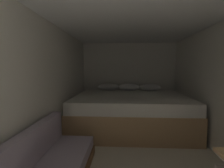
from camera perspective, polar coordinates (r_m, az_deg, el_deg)
name	(u,v)px	position (r m, az deg, el deg)	size (l,w,h in m)	color
ground_plane	(135,165)	(2.69, 7.48, -24.68)	(7.15, 7.15, 0.00)	beige
wall_back	(129,80)	(4.95, 5.51, 1.41)	(2.66, 0.05, 2.04)	silver
wall_left	(41,91)	(2.61, -22.22, -2.22)	(0.05, 5.15, 2.04)	silver
ceiling_slab	(137,12)	(2.45, 8.08, 22.39)	(2.66, 5.15, 0.05)	white
bed	(130,111)	(4.00, 5.97, -8.74)	(2.44, 1.99, 0.93)	tan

